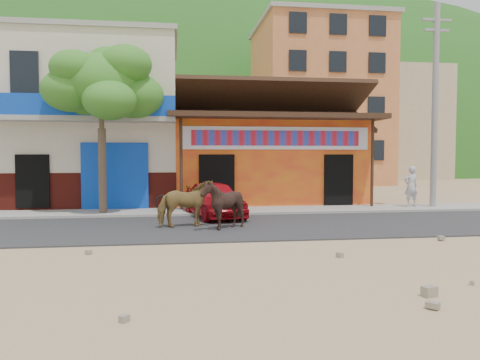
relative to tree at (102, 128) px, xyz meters
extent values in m
plane|color=#9E825B|center=(4.60, -5.80, -3.12)|extent=(120.00, 120.00, 0.00)
cube|color=#28282B|center=(4.60, -3.30, -3.10)|extent=(60.00, 5.00, 0.04)
cube|color=gray|center=(4.60, 0.20, -3.06)|extent=(60.00, 2.00, 0.12)
cube|color=orange|center=(6.60, 4.20, -1.32)|extent=(8.00, 6.00, 3.60)
cube|color=beige|center=(-0.90, 4.20, 0.38)|extent=(7.00, 6.00, 7.00)
cube|color=#CC723F|center=(13.60, 18.20, 2.88)|extent=(9.00, 9.00, 12.00)
cube|color=tan|center=(22.60, 24.20, 1.88)|extent=(8.00, 8.00, 10.00)
ellipsoid|color=#194C14|center=(4.60, 64.20, 8.88)|extent=(100.00, 40.00, 24.00)
cylinder|color=gray|center=(12.80, 0.20, 1.00)|extent=(0.24, 0.24, 8.00)
imported|color=olive|center=(2.88, -3.32, -2.38)|extent=(1.80, 1.19, 1.40)
imported|color=black|center=(3.92, -3.86, -2.37)|extent=(1.37, 1.23, 1.43)
imported|color=#B10C16|center=(3.90, -1.12, -2.45)|extent=(2.23, 3.90, 1.25)
imported|color=black|center=(2.62, 0.60, -2.56)|extent=(1.75, 0.92, 0.87)
imported|color=#BEBEBE|center=(11.90, 0.28, -2.19)|extent=(0.63, 0.45, 1.62)
camera|label=1|loc=(2.54, -17.18, -0.94)|focal=35.00mm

